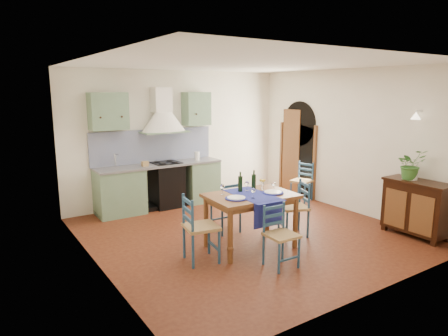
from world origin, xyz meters
The scene contains 13 objects.
floor centered at (0.00, 0.00, 0.00)m, with size 5.00×5.00×0.00m, color #3F160D.
back_wall centered at (-0.47, 2.29, 1.05)m, with size 5.00×0.96×2.80m.
right_wall centered at (2.50, 0.28, 1.34)m, with size 0.26×5.00×2.80m.
left_wall centered at (-2.50, 0.00, 1.40)m, with size 0.04×5.00×2.80m, color white.
ceiling centered at (0.00, 0.00, 2.80)m, with size 5.00×5.00×0.01m, color silver.
dining_table centered at (-0.32, -0.54, 0.74)m, with size 1.37×1.04×1.15m.
chair_near centered at (-0.40, -1.30, 0.44)m, with size 0.41×0.41×0.85m.
chair_far centered at (-0.27, 0.22, 0.46)m, with size 0.43×0.43×0.90m.
chair_left centered at (-1.26, -0.57, 0.50)m, with size 0.52×0.52×0.96m.
chair_right centered at (0.61, -0.53, 0.48)m, with size 0.55×0.55×0.92m.
chair_spare centered at (2.23, 0.97, 0.44)m, with size 0.49×0.49×0.84m.
sideboard centered at (2.26, -1.65, 0.51)m, with size 0.50×1.05×0.94m.
potted_plant centered at (2.24, -1.49, 1.19)m, with size 0.45×0.39×0.50m, color #37712B.
Camera 1 is at (-3.88, -5.20, 2.38)m, focal length 32.00 mm.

